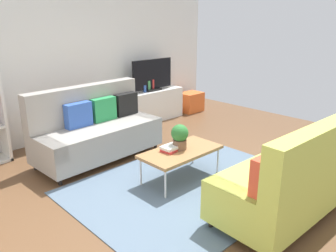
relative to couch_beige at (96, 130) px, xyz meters
The scene contains 17 objects.
ground_plane 1.66m from the couch_beige, 73.94° to the right, with size 7.68×7.68×0.00m, color brown.
wall_far 1.67m from the couch_beige, 70.72° to the left, with size 6.40×0.12×2.90m, color white.
area_rug 1.72m from the couch_beige, 78.14° to the right, with size 2.90×2.20×0.01m, color slate.
couch_beige is the anchor object (origin of this frame).
couch_green 2.92m from the couch_beige, 76.73° to the right, with size 1.93×0.91×1.10m.
coffee_table 1.48m from the couch_beige, 74.64° to the right, with size 1.10×0.56×0.42m.
tv_console 2.15m from the couch_beige, 25.45° to the left, with size 1.40×0.44×0.64m, color silver.
tv 2.20m from the couch_beige, 24.96° to the left, with size 1.00×0.20×0.64m.
storage_trunk 3.16m from the couch_beige, 15.16° to the left, with size 0.52×0.40×0.44m, color orange.
potted_plant 1.45m from the couch_beige, 73.54° to the right, with size 0.23×0.23×0.34m.
table_book_0 1.37m from the couch_beige, 78.25° to the right, with size 0.24×0.18×0.03m, color red.
table_book_1 1.37m from the couch_beige, 78.25° to the right, with size 0.24×0.18×0.04m, color silver.
vase_0 1.70m from the couch_beige, 35.58° to the left, with size 0.11×0.11×0.17m, color #33B29E.
vase_1 1.84m from the couch_beige, 32.42° to the left, with size 0.12×0.12×0.18m, color silver.
bottle_0 1.95m from the couch_beige, 27.24° to the left, with size 0.06×0.06×0.14m, color #3359B2.
bottle_1 2.05m from the couch_beige, 25.79° to the left, with size 0.06×0.06×0.22m, color #3F8C4C.
bottle_2 2.16m from the couch_beige, 24.46° to the left, with size 0.05×0.05×0.23m, color red.
Camera 1 is at (-3.00, -2.72, 2.08)m, focal length 35.82 mm.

